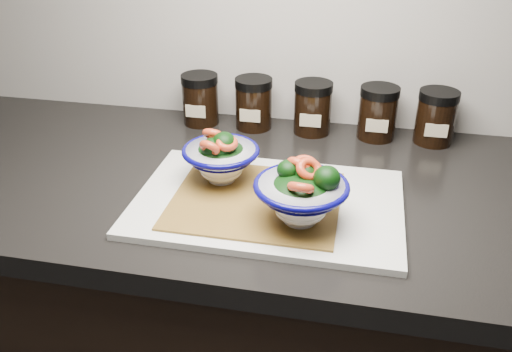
% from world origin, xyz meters
% --- Properties ---
extents(countertop, '(3.50, 0.60, 0.04)m').
position_xyz_m(countertop, '(0.00, 1.45, 0.88)').
color(countertop, black).
rests_on(countertop, cabinet).
extents(cutting_board, '(0.45, 0.30, 0.01)m').
position_xyz_m(cutting_board, '(-0.02, 1.37, 0.91)').
color(cutting_board, silver).
rests_on(cutting_board, countertop).
extents(bamboo_mat, '(0.28, 0.24, 0.00)m').
position_xyz_m(bamboo_mat, '(-0.04, 1.36, 0.91)').
color(bamboo_mat, olive).
rests_on(bamboo_mat, cutting_board).
extents(bowl_left, '(0.14, 0.14, 0.11)m').
position_xyz_m(bowl_left, '(-0.11, 1.41, 0.96)').
color(bowl_left, white).
rests_on(bowl_left, bamboo_mat).
extents(bowl_right, '(0.15, 0.15, 0.11)m').
position_xyz_m(bowl_right, '(0.04, 1.31, 0.96)').
color(bowl_right, white).
rests_on(bowl_right, bamboo_mat).
extents(spice_jar_a, '(0.08, 0.08, 0.11)m').
position_xyz_m(spice_jar_a, '(-0.24, 1.69, 0.96)').
color(spice_jar_a, black).
rests_on(spice_jar_a, countertop).
extents(spice_jar_b, '(0.08, 0.08, 0.11)m').
position_xyz_m(spice_jar_b, '(-0.11, 1.69, 0.96)').
color(spice_jar_b, black).
rests_on(spice_jar_b, countertop).
extents(spice_jar_c, '(0.08, 0.08, 0.11)m').
position_xyz_m(spice_jar_c, '(0.02, 1.69, 0.96)').
color(spice_jar_c, black).
rests_on(spice_jar_c, countertop).
extents(spice_jar_d, '(0.08, 0.08, 0.11)m').
position_xyz_m(spice_jar_d, '(0.16, 1.69, 0.96)').
color(spice_jar_d, black).
rests_on(spice_jar_d, countertop).
extents(spice_jar_e, '(0.08, 0.08, 0.11)m').
position_xyz_m(spice_jar_e, '(0.27, 1.69, 0.96)').
color(spice_jar_e, black).
rests_on(spice_jar_e, countertop).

